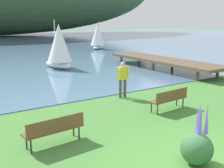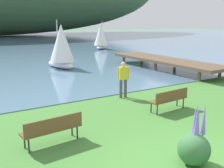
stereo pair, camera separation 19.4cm
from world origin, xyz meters
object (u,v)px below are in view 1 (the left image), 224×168
at_px(park_bench_further_along, 169,98).
at_px(sailboat_nearest_to_shore, 59,46).
at_px(sailboat_mid_bay, 98,36).
at_px(person_at_shoreline, 123,77).
at_px(park_bench_near_camera, 54,128).

distance_m(park_bench_further_along, sailboat_nearest_to_shore, 11.58).
xyz_separation_m(park_bench_further_along, sailboat_mid_bay, (9.56, 22.10, 1.12)).
distance_m(person_at_shoreline, sailboat_nearest_to_shore, 8.97).
bearing_deg(sailboat_nearest_to_shore, park_bench_near_camera, -113.39).
relative_size(park_bench_further_along, sailboat_nearest_to_shore, 0.51).
xyz_separation_m(sailboat_nearest_to_shore, sailboat_mid_bay, (9.47, 10.58, -0.09)).
height_order(park_bench_near_camera, person_at_shoreline, person_at_shoreline).
height_order(park_bench_further_along, sailboat_nearest_to_shore, sailboat_nearest_to_shore).
xyz_separation_m(park_bench_near_camera, sailboat_nearest_to_shore, (5.19, 12.01, 1.21)).
relative_size(sailboat_nearest_to_shore, sailboat_mid_bay, 1.06).
distance_m(sailboat_nearest_to_shore, sailboat_mid_bay, 14.20).
height_order(park_bench_near_camera, sailboat_nearest_to_shore, sailboat_nearest_to_shore).
distance_m(park_bench_further_along, sailboat_mid_bay, 24.11).
height_order(park_bench_further_along, person_at_shoreline, person_at_shoreline).
distance_m(park_bench_near_camera, sailboat_mid_bay, 26.96).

